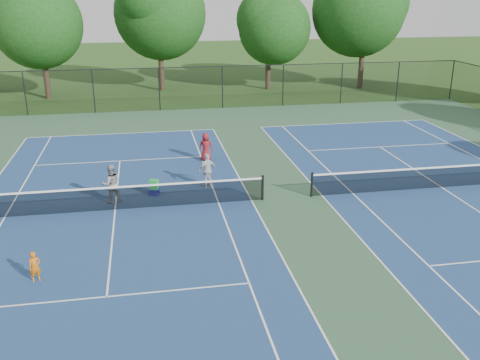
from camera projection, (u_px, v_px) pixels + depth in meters
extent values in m
plane|color=#234716|center=(287.00, 198.00, 22.23)|extent=(140.00, 140.00, 0.00)
cube|color=#2B4E32|center=(287.00, 198.00, 22.22)|extent=(36.00, 36.00, 0.01)
cube|color=navy|center=(115.00, 210.00, 21.04)|extent=(10.97, 23.77, 0.00)
cube|color=white|center=(123.00, 133.00, 32.04)|extent=(10.97, 0.06, 0.00)
cube|color=white|center=(251.00, 200.00, 21.97)|extent=(0.06, 23.77, 0.00)
cube|color=white|center=(5.00, 217.00, 20.35)|extent=(0.06, 23.77, 0.00)
cube|color=white|center=(218.00, 203.00, 21.73)|extent=(0.06, 23.77, 0.00)
cube|color=white|center=(120.00, 161.00, 26.96)|extent=(8.23, 0.06, 0.00)
cube|color=white|center=(107.00, 297.00, 15.12)|extent=(8.23, 0.06, 0.00)
cube|color=white|center=(115.00, 210.00, 21.04)|extent=(0.06, 12.80, 0.00)
cylinder|color=black|center=(263.00, 188.00, 21.87)|extent=(0.10, 0.10, 1.07)
cube|color=black|center=(114.00, 199.00, 20.89)|extent=(11.90, 0.01, 0.90)
cube|color=white|center=(113.00, 187.00, 20.72)|extent=(11.90, 0.04, 0.07)
cube|color=navy|center=(442.00, 187.00, 23.40)|extent=(10.97, 23.77, 0.00)
cube|color=white|center=(344.00, 123.00, 34.40)|extent=(10.97, 0.06, 0.00)
cube|color=white|center=(322.00, 195.00, 22.48)|extent=(0.06, 23.77, 0.00)
cube|color=white|center=(353.00, 193.00, 22.71)|extent=(0.06, 23.77, 0.00)
cube|color=white|center=(380.00, 147.00, 29.32)|extent=(8.23, 0.06, 0.00)
cube|color=white|center=(442.00, 187.00, 23.40)|extent=(0.06, 12.80, 0.00)
cylinder|color=black|center=(312.00, 185.00, 22.22)|extent=(0.10, 0.10, 1.07)
cube|color=black|center=(443.00, 177.00, 23.25)|extent=(11.90, 0.01, 0.90)
cube|color=white|center=(444.00, 167.00, 23.08)|extent=(11.90, 0.04, 0.07)
cylinder|color=black|center=(25.00, 94.00, 36.10)|extent=(0.08, 0.08, 3.00)
cylinder|color=black|center=(94.00, 91.00, 36.86)|extent=(0.08, 0.08, 3.00)
cylinder|color=black|center=(159.00, 89.00, 37.61)|extent=(0.08, 0.08, 3.00)
cylinder|color=black|center=(222.00, 87.00, 38.37)|extent=(0.08, 0.08, 3.00)
cylinder|color=black|center=(283.00, 85.00, 39.13)|extent=(0.08, 0.08, 3.00)
cylinder|color=black|center=(341.00, 84.00, 39.89)|extent=(0.08, 0.08, 3.00)
cylinder|color=black|center=(398.00, 82.00, 40.65)|extent=(0.08, 0.08, 3.00)
cylinder|color=black|center=(452.00, 80.00, 41.41)|extent=(0.08, 0.08, 3.00)
cube|color=black|center=(222.00, 87.00, 38.37)|extent=(36.00, 0.01, 3.00)
cube|color=black|center=(222.00, 66.00, 37.86)|extent=(36.00, 0.05, 0.05)
cylinder|color=#2D2116|center=(46.00, 74.00, 41.60)|extent=(0.44, 0.44, 3.78)
sphere|color=#103C14|center=(40.00, 24.00, 40.32)|extent=(6.80, 6.80, 6.80)
sphere|color=#103C14|center=(39.00, 15.00, 40.10)|extent=(5.58, 5.58, 5.58)
sphere|color=#103C14|center=(38.00, 6.00, 39.87)|extent=(4.35, 4.35, 4.35)
cylinder|color=#2D2116|center=(161.00, 66.00, 44.91)|extent=(0.44, 0.44, 4.14)
sphere|color=#103C14|center=(159.00, 14.00, 43.50)|extent=(7.60, 7.60, 7.60)
sphere|color=#103C14|center=(158.00, 6.00, 43.28)|extent=(6.23, 6.23, 6.23)
cylinder|color=#2D2116|center=(268.00, 69.00, 45.62)|extent=(0.44, 0.44, 3.42)
sphere|color=#103C14|center=(269.00, 28.00, 44.48)|extent=(6.00, 6.00, 6.00)
sphere|color=#103C14|center=(269.00, 19.00, 44.24)|extent=(4.92, 4.92, 4.92)
sphere|color=#103C14|center=(269.00, 10.00, 44.01)|extent=(3.84, 3.84, 3.84)
cylinder|color=#2D2116|center=(361.00, 63.00, 45.89)|extent=(0.44, 0.44, 4.32)
sphere|color=#103C14|center=(365.00, 10.00, 44.43)|extent=(7.80, 7.80, 7.80)
sphere|color=#103C14|center=(366.00, 3.00, 44.23)|extent=(6.40, 6.40, 6.40)
imported|color=#D1640D|center=(35.00, 267.00, 15.80)|extent=(0.41, 0.35, 0.95)
imported|color=gray|center=(111.00, 184.00, 21.49)|extent=(0.93, 0.81, 1.63)
imported|color=silver|center=(208.00, 170.00, 23.30)|extent=(0.95, 0.69, 1.50)
imported|color=maroon|center=(206.00, 147.00, 26.82)|extent=(0.79, 0.61, 1.44)
cube|color=navy|center=(154.00, 192.00, 22.52)|extent=(0.49, 0.45, 0.28)
cube|color=green|center=(154.00, 184.00, 22.41)|extent=(0.42, 0.39, 0.40)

